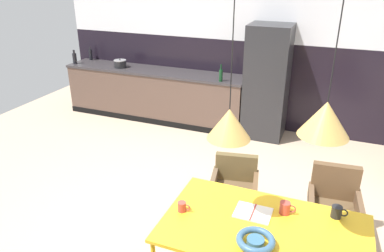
{
  "coord_description": "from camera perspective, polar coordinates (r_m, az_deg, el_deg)",
  "views": [
    {
      "loc": [
        1.47,
        -2.97,
        2.61
      ],
      "look_at": [
        -0.02,
        0.73,
        0.87
      ],
      "focal_mm": 34.53,
      "sensor_mm": 36.0,
      "label": 1
    }
  ],
  "objects": [
    {
      "name": "back_wall_splashback_dark",
      "position": [
        6.48,
        7.91,
        6.54
      ],
      "size": [
        6.68,
        0.12,
        1.47
      ],
      "primitive_type": "cube",
      "color": "black",
      "rests_on": "ground"
    },
    {
      "name": "refrigerator_column",
      "position": [
        6.0,
        11.47,
        6.6
      ],
      "size": [
        0.65,
        0.6,
        1.81
      ],
      "primitive_type": "cube",
      "color": "#232326",
      "rests_on": "ground"
    },
    {
      "name": "pendant_lamp_over_table_near",
      "position": [
        2.66,
        5.75,
        0.37
      ],
      "size": [
        0.32,
        0.32,
        1.44
      ],
      "color": "black"
    },
    {
      "name": "armchair_by_stool",
      "position": [
        4.04,
        6.64,
        -8.48
      ],
      "size": [
        0.56,
        0.55,
        0.73
      ],
      "rotation": [
        0.0,
        0.0,
        3.33
      ],
      "color": "brown",
      "rests_on": "ground"
    },
    {
      "name": "mug_glass_clear",
      "position": [
        3.19,
        14.22,
        -12.17
      ],
      "size": [
        0.13,
        0.09,
        0.11
      ],
      "color": "#B23D33",
      "rests_on": "dining_table"
    },
    {
      "name": "bottle_vinegar_dark",
      "position": [
        7.34,
        -17.68,
        9.97
      ],
      "size": [
        0.07,
        0.07,
        0.26
      ],
      "color": "black",
      "rests_on": "kitchen_counter"
    },
    {
      "name": "fruit_bowl",
      "position": [
        2.82,
        9.79,
        -17.08
      ],
      "size": [
        0.28,
        0.28,
        0.09
      ],
      "color": "#33607F",
      "rests_on": "dining_table"
    },
    {
      "name": "pendant_lamp_over_table_far",
      "position": [
        2.49,
        19.87,
        1.07
      ],
      "size": [
        0.33,
        0.33,
        1.29
      ],
      "color": "black"
    },
    {
      "name": "open_book",
      "position": [
        3.16,
        9.4,
        -13.07
      ],
      "size": [
        0.3,
        0.23,
        0.02
      ],
      "color": "white",
      "rests_on": "dining_table"
    },
    {
      "name": "bottle_wine_green",
      "position": [
        7.55,
        -15.4,
        10.6
      ],
      "size": [
        0.06,
        0.06,
        0.26
      ],
      "color": "black",
      "rests_on": "kitchen_counter"
    },
    {
      "name": "cooking_pot",
      "position": [
        6.87,
        -11.05,
        9.43
      ],
      "size": [
        0.22,
        0.22,
        0.16
      ],
      "color": "black",
      "rests_on": "kitchen_counter"
    },
    {
      "name": "mug_wide_latte",
      "position": [
        3.13,
        -1.51,
        -12.35
      ],
      "size": [
        0.11,
        0.07,
        0.08
      ],
      "color": "#B23D33",
      "rests_on": "dining_table"
    },
    {
      "name": "bottle_oil_tall",
      "position": [
        5.92,
        4.47,
        7.85
      ],
      "size": [
        0.06,
        0.06,
        0.27
      ],
      "color": "#0F3319",
      "rests_on": "kitchen_counter"
    },
    {
      "name": "kitchen_counter",
      "position": [
        6.76,
        -5.73,
        4.89
      ],
      "size": [
        3.34,
        0.63,
        0.91
      ],
      "color": "brown",
      "rests_on": "ground"
    },
    {
      "name": "dining_table",
      "position": [
        3.07,
        11.06,
        -15.68
      ],
      "size": [
        1.59,
        0.95,
        0.73
      ],
      "color": "yellow",
      "rests_on": "ground"
    },
    {
      "name": "mug_tall_blue",
      "position": [
        3.27,
        21.49,
        -12.24
      ],
      "size": [
        0.13,
        0.08,
        0.1
      ],
      "color": "black",
      "rests_on": "dining_table"
    },
    {
      "name": "armchair_near_window",
      "position": [
        3.97,
        21.09,
        -10.28
      ],
      "size": [
        0.53,
        0.51,
        0.81
      ],
      "rotation": [
        0.0,
        0.0,
        3.24
      ],
      "color": "brown",
      "rests_on": "ground"
    },
    {
      "name": "ground_plane",
      "position": [
        4.22,
        -3.58,
        -14.73
      ],
      "size": [
        8.68,
        8.68,
        0.0
      ],
      "primitive_type": "plane",
      "color": "tan"
    }
  ]
}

